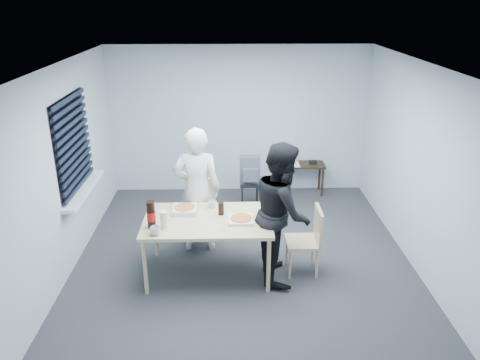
{
  "coord_description": "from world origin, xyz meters",
  "views": [
    {
      "loc": [
        -0.18,
        -5.52,
        3.37
      ],
      "look_at": [
        -0.04,
        0.1,
        1.13
      ],
      "focal_mm": 35.0,
      "sensor_mm": 36.0,
      "label": 1
    }
  ],
  "objects_px": {
    "chair_far": "(201,205)",
    "side_table": "(300,168)",
    "mug_a": "(155,231)",
    "chair_right": "(310,236)",
    "backpack": "(250,170)",
    "person_black": "(282,212)",
    "mug_b": "(212,204)",
    "stool": "(250,189)",
    "person_white": "(197,190)",
    "soda_bottle": "(151,215)",
    "dining_table": "(208,223)"
  },
  "relations": [
    {
      "from": "chair_far",
      "to": "side_table",
      "type": "distance_m",
      "value": 2.33
    },
    {
      "from": "mug_a",
      "to": "mug_b",
      "type": "distance_m",
      "value": 0.96
    },
    {
      "from": "side_table",
      "to": "soda_bottle",
      "type": "height_order",
      "value": "soda_bottle"
    },
    {
      "from": "chair_right",
      "to": "stool",
      "type": "height_order",
      "value": "chair_right"
    },
    {
      "from": "dining_table",
      "to": "backpack",
      "type": "distance_m",
      "value": 2.05
    },
    {
      "from": "dining_table",
      "to": "backpack",
      "type": "relative_size",
      "value": 3.44
    },
    {
      "from": "chair_far",
      "to": "person_white",
      "type": "relative_size",
      "value": 0.5
    },
    {
      "from": "chair_right",
      "to": "soda_bottle",
      "type": "distance_m",
      "value": 2.0
    },
    {
      "from": "person_white",
      "to": "soda_bottle",
      "type": "xyz_separation_m",
      "value": [
        -0.49,
        -0.85,
        0.05
      ]
    },
    {
      "from": "dining_table",
      "to": "stool",
      "type": "xyz_separation_m",
      "value": [
        0.61,
        1.97,
        -0.37
      ]
    },
    {
      "from": "mug_b",
      "to": "soda_bottle",
      "type": "bearing_deg",
      "value": -142.73
    },
    {
      "from": "side_table",
      "to": "backpack",
      "type": "bearing_deg",
      "value": -146.29
    },
    {
      "from": "chair_far",
      "to": "mug_b",
      "type": "height_order",
      "value": "chair_far"
    },
    {
      "from": "chair_right",
      "to": "side_table",
      "type": "bearing_deg",
      "value": 84.22
    },
    {
      "from": "mug_a",
      "to": "mug_b",
      "type": "bearing_deg",
      "value": 48.74
    },
    {
      "from": "mug_a",
      "to": "soda_bottle",
      "type": "xyz_separation_m",
      "value": [
        -0.07,
        0.19,
        0.11
      ]
    },
    {
      "from": "chair_right",
      "to": "person_black",
      "type": "xyz_separation_m",
      "value": [
        -0.37,
        -0.06,
        0.37
      ]
    },
    {
      "from": "chair_right",
      "to": "backpack",
      "type": "bearing_deg",
      "value": 108.95
    },
    {
      "from": "backpack",
      "to": "mug_a",
      "type": "bearing_deg",
      "value": -135.04
    },
    {
      "from": "side_table",
      "to": "person_white",
      "type": "bearing_deg",
      "value": -131.51
    },
    {
      "from": "chair_right",
      "to": "stool",
      "type": "distance_m",
      "value": 2.09
    },
    {
      "from": "backpack",
      "to": "mug_b",
      "type": "xyz_separation_m",
      "value": [
        -0.57,
        -1.63,
        0.14
      ]
    },
    {
      "from": "person_black",
      "to": "stool",
      "type": "xyz_separation_m",
      "value": [
        -0.3,
        2.03,
        -0.54
      ]
    },
    {
      "from": "person_white",
      "to": "mug_a",
      "type": "bearing_deg",
      "value": 67.67
    },
    {
      "from": "person_white",
      "to": "stool",
      "type": "xyz_separation_m",
      "value": [
        0.78,
        1.32,
        -0.54
      ]
    },
    {
      "from": "chair_far",
      "to": "side_table",
      "type": "bearing_deg",
      "value": 43.41
    },
    {
      "from": "chair_right",
      "to": "side_table",
      "type": "relative_size",
      "value": 1.06
    },
    {
      "from": "chair_far",
      "to": "mug_a",
      "type": "relative_size",
      "value": 7.24
    },
    {
      "from": "mug_a",
      "to": "side_table",
      "type": "bearing_deg",
      "value": 54.27
    },
    {
      "from": "chair_far",
      "to": "stool",
      "type": "bearing_deg",
      "value": 52.57
    },
    {
      "from": "chair_far",
      "to": "backpack",
      "type": "relative_size",
      "value": 1.93
    },
    {
      "from": "soda_bottle",
      "to": "chair_far",
      "type": "bearing_deg",
      "value": 66.64
    },
    {
      "from": "person_white",
      "to": "soda_bottle",
      "type": "bearing_deg",
      "value": 59.81
    },
    {
      "from": "person_black",
      "to": "mug_b",
      "type": "bearing_deg",
      "value": 65.72
    },
    {
      "from": "person_black",
      "to": "soda_bottle",
      "type": "xyz_separation_m",
      "value": [
        -1.57,
        -0.14,
        0.05
      ]
    },
    {
      "from": "mug_a",
      "to": "chair_right",
      "type": "bearing_deg",
      "value": 11.68
    },
    {
      "from": "stool",
      "to": "chair_right",
      "type": "bearing_deg",
      "value": -71.17
    },
    {
      "from": "chair_far",
      "to": "chair_right",
      "type": "distance_m",
      "value": 1.74
    },
    {
      "from": "person_white",
      "to": "stool",
      "type": "distance_m",
      "value": 1.63
    },
    {
      "from": "chair_far",
      "to": "mug_a",
      "type": "height_order",
      "value": "chair_far"
    },
    {
      "from": "dining_table",
      "to": "side_table",
      "type": "distance_m",
      "value": 3.02
    },
    {
      "from": "mug_b",
      "to": "person_black",
      "type": "bearing_deg",
      "value": -24.28
    },
    {
      "from": "chair_right",
      "to": "mug_a",
      "type": "xyz_separation_m",
      "value": [
        -1.87,
        -0.39,
        0.31
      ]
    },
    {
      "from": "person_white",
      "to": "mug_b",
      "type": "xyz_separation_m",
      "value": [
        0.21,
        -0.32,
        -0.07
      ]
    },
    {
      "from": "side_table",
      "to": "mug_a",
      "type": "bearing_deg",
      "value": -125.73
    },
    {
      "from": "backpack",
      "to": "mug_a",
      "type": "distance_m",
      "value": 2.64
    },
    {
      "from": "dining_table",
      "to": "chair_far",
      "type": "xyz_separation_m",
      "value": [
        -0.15,
        0.98,
        -0.2
      ]
    },
    {
      "from": "chair_right",
      "to": "mug_a",
      "type": "distance_m",
      "value": 1.94
    },
    {
      "from": "dining_table",
      "to": "side_table",
      "type": "xyz_separation_m",
      "value": [
        1.55,
        2.58,
        -0.23
      ]
    },
    {
      "from": "side_table",
      "to": "soda_bottle",
      "type": "xyz_separation_m",
      "value": [
        -2.2,
        -2.78,
        0.45
      ]
    }
  ]
}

